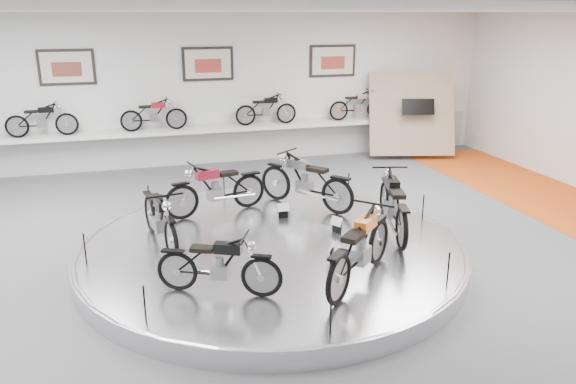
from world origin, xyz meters
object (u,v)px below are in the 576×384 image
object	(u,v)px
display_platform	(272,251)
bike_a	(306,180)
bike_e	(360,247)
bike_c	(160,217)
shelf	(212,129)
bike_d	(219,264)
bike_f	(393,203)
bike_b	(216,188)

from	to	relation	value
display_platform	bike_a	world-z (taller)	bike_a
bike_e	display_platform	bearing A→B (deg)	71.16
display_platform	bike_c	bearing A→B (deg)	167.72
shelf	bike_d	xyz separation A→B (m)	(-1.14, -7.93, -0.26)
shelf	bike_e	distance (m)	8.19
bike_c	bike_f	bearing A→B (deg)	71.71
display_platform	bike_c	size ratio (longest dim) A/B	3.73
bike_b	bike_f	bearing A→B (deg)	131.91
shelf	bike_c	size ratio (longest dim) A/B	6.40
bike_b	bike_f	size ratio (longest dim) A/B	0.94
bike_b	display_platform	bearing A→B (deg)	96.77
display_platform	bike_b	world-z (taller)	bike_b
bike_c	display_platform	bearing A→B (deg)	67.35
shelf	bike_f	size ratio (longest dim) A/B	5.95
display_platform	bike_f	world-z (taller)	bike_f
bike_c	bike_d	xyz separation A→B (m)	(0.65, -1.92, -0.07)
bike_f	bike_c	bearing A→B (deg)	97.08
bike_a	bike_e	world-z (taller)	bike_a
shelf	bike_d	bearing A→B (deg)	-98.18
display_platform	bike_e	distance (m)	2.05
bike_b	bike_d	distance (m)	3.28
display_platform	bike_e	size ratio (longest dim) A/B	3.51
bike_f	bike_e	bearing A→B (deg)	155.89
display_platform	shelf	distance (m)	6.46
bike_d	bike_f	xyz separation A→B (m)	(3.26, 1.38, 0.11)
bike_d	bike_b	bearing A→B (deg)	106.80
shelf	bike_a	distance (m)	4.93
bike_d	bike_e	size ratio (longest dim) A/B	0.82
bike_b	bike_d	xyz separation A→B (m)	(-0.48, -3.24, -0.07)
bike_e	shelf	bearing A→B (deg)	51.41
shelf	bike_a	size ratio (longest dim) A/B	5.93
bike_d	bike_f	bearing A→B (deg)	48.18
bike_c	bike_f	size ratio (longest dim) A/B	0.93
bike_c	bike_a	bearing A→B (deg)	102.26
display_platform	bike_a	xyz separation A→B (m)	(1.10, 1.59, 0.70)
bike_a	bike_c	world-z (taller)	bike_a
display_platform	bike_d	bearing A→B (deg)	-126.63
shelf	bike_d	distance (m)	8.02
bike_a	bike_c	size ratio (longest dim) A/B	1.08
bike_c	bike_e	xyz separation A→B (m)	(2.62, -2.13, 0.03)
bike_a	bike_c	distance (m)	3.13
bike_d	display_platform	bearing A→B (deg)	78.65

